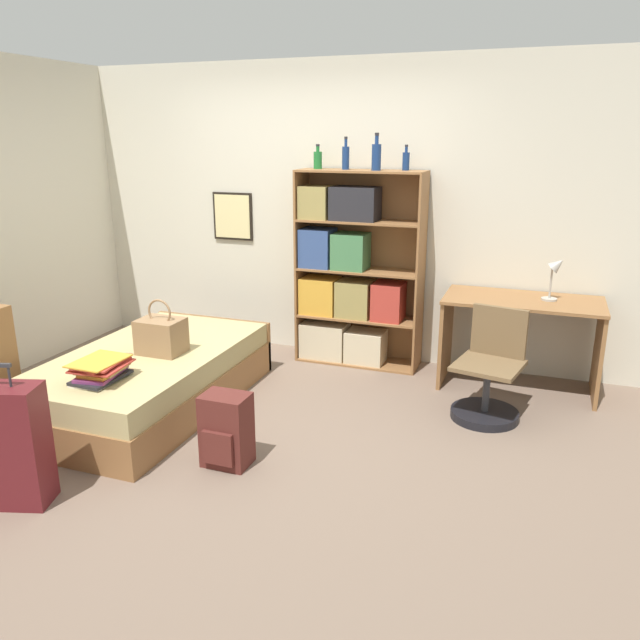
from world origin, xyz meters
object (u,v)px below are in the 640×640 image
object	(u,v)px
handbag	(161,335)
bottle_brown	(346,157)
bottle_blue	(406,161)
desk	(521,326)
bookcase	(347,278)
bottle_green	(318,159)
desk_chair	(488,385)
backpack	(226,431)
bed	(152,378)
book_stack_on_bed	(101,370)
bottle_clear	(376,156)
desk_lamp	(556,271)

from	to	relation	value
handbag	bottle_brown	bearing A→B (deg)	56.91
bottle_blue	desk	world-z (taller)	bottle_blue
bookcase	bottle_green	world-z (taller)	bottle_green
bottle_green	bottle_blue	distance (m)	0.76
bottle_blue	handbag	bearing A→B (deg)	-134.16
desk_chair	backpack	distance (m)	1.92
bed	desk_chair	xyz separation A→B (m)	(2.40, 0.65, 0.03)
book_stack_on_bed	bookcase	xyz separation A→B (m)	(1.03, 2.02, 0.26)
handbag	bottle_brown	distance (m)	2.11
backpack	bottle_blue	bearing A→B (deg)	73.99
bottle_brown	bottle_clear	xyz separation A→B (m)	(0.28, -0.06, 0.01)
desk_lamp	bottle_clear	bearing A→B (deg)	177.90
bottle_green	bottle_clear	xyz separation A→B (m)	(0.53, -0.08, 0.04)
bed	bottle_brown	world-z (taller)	bottle_brown
bottle_clear	desk_lamp	xyz separation A→B (m)	(1.45, -0.05, -0.83)
bottle_green	backpack	xyz separation A→B (m)	(0.16, -2.06, -1.54)
book_stack_on_bed	backpack	world-z (taller)	book_stack_on_bed
handbag	book_stack_on_bed	distance (m)	0.60
bottle_brown	bottle_clear	bearing A→B (deg)	-11.88
bed	desk	xyz separation A→B (m)	(2.57, 1.29, 0.30)
bed	desk_chair	world-z (taller)	desk_chair
handbag	backpack	bearing A→B (deg)	-35.62
book_stack_on_bed	bottle_blue	bearing A→B (deg)	54.16
bottle_green	bottle_blue	world-z (taller)	same
bottle_green	backpack	distance (m)	2.58
handbag	bottle_brown	world-z (taller)	bottle_brown
book_stack_on_bed	bottle_brown	size ratio (longest dim) A/B	1.44
bookcase	desk	bearing A→B (deg)	-4.79
bed	handbag	distance (m)	0.37
book_stack_on_bed	backpack	size ratio (longest dim) A/B	0.83
bottle_brown	bottle_blue	bearing A→B (deg)	4.85
bed	bookcase	size ratio (longest dim) A/B	1.16
bottle_green	desk_chair	bearing A→B (deg)	-26.53
desk_lamp	desk_chair	xyz separation A→B (m)	(-0.38, -0.67, -0.73)
bed	bottle_green	world-z (taller)	bottle_green
bottle_brown	book_stack_on_bed	bearing A→B (deg)	-116.16
bottle_brown	bottle_clear	size ratio (longest dim) A/B	0.90
bottle_clear	backpack	distance (m)	2.56
handbag	bottle_clear	xyz separation A→B (m)	(1.22, 1.38, 1.24)
book_stack_on_bed	desk_lamp	distance (m)	3.37
handbag	book_stack_on_bed	size ratio (longest dim) A/B	1.06
bottle_blue	desk	size ratio (longest dim) A/B	0.17
bottle_blue	backpack	size ratio (longest dim) A/B	0.44
bottle_green	bottle_brown	world-z (taller)	bottle_brown
bottle_blue	desk_chair	xyz separation A→B (m)	(0.85, -0.82, -1.53)
bottle_blue	desk	xyz separation A→B (m)	(1.01, -0.18, -1.25)
bottle_clear	handbag	bearing A→B (deg)	-131.40
backpack	desk_chair	bearing A→B (deg)	41.12
bed	handbag	bearing A→B (deg)	-2.58
handbag	bookcase	size ratio (longest dim) A/B	0.24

